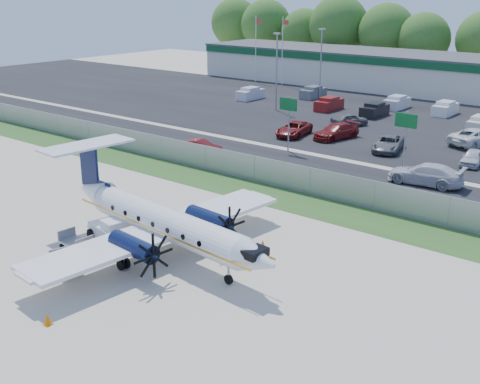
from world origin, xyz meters
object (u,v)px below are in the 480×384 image
Objects in this scene: pushback_tug at (113,230)px; baggage_cart_far at (66,263)px; aircraft at (162,222)px; baggage_cart_near at (76,242)px.

pushback_tug is 1.41× the size of baggage_cart_far.
aircraft is 5.46m from baggage_cart_far.
pushback_tug reaches higher than baggage_cart_near.
baggage_cart_far is at bearing -47.09° from baggage_cart_near.
baggage_cart_near is 0.91× the size of baggage_cart_far.
baggage_cart_far is (1.88, -2.02, 0.00)m from baggage_cart_near.
aircraft is 5.41× the size of pushback_tug.
aircraft reaches higher than pushback_tug.
baggage_cart_far reaches higher than baggage_cart_near.
aircraft reaches higher than baggage_cart_far.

